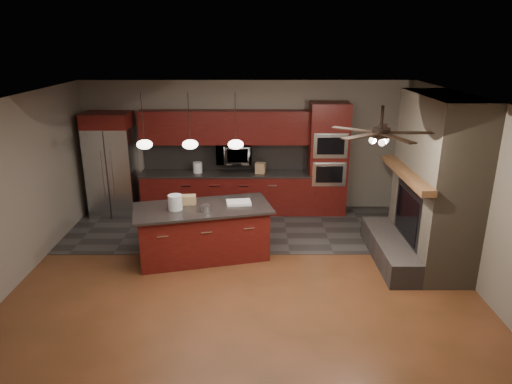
{
  "coord_description": "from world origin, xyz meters",
  "views": [
    {
      "loc": [
        0.17,
        -6.65,
        3.61
      ],
      "look_at": [
        0.18,
        0.6,
        1.17
      ],
      "focal_mm": 32.0,
      "sensor_mm": 36.0,
      "label": 1
    }
  ],
  "objects_px": {
    "refrigerator": "(112,165)",
    "paint_tray": "(239,202)",
    "microwave": "(234,154)",
    "kitchen_island": "(203,232)",
    "counter_box": "(260,168)",
    "white_bucket": "(175,202)",
    "oven_tower": "(328,159)",
    "cardboard_box": "(189,200)",
    "counter_bucket": "(198,167)",
    "paint_can": "(206,208)"
  },
  "relations": [
    {
      "from": "refrigerator",
      "to": "paint_tray",
      "type": "height_order",
      "value": "refrigerator"
    },
    {
      "from": "microwave",
      "to": "refrigerator",
      "type": "bearing_deg",
      "value": -177.08
    },
    {
      "from": "kitchen_island",
      "to": "counter_box",
      "type": "xyz_separation_m",
      "value": [
        1.0,
        2.11,
        0.55
      ]
    },
    {
      "from": "microwave",
      "to": "white_bucket",
      "type": "distance_m",
      "value": 2.5
    },
    {
      "from": "oven_tower",
      "to": "counter_box",
      "type": "relative_size",
      "value": 10.54
    },
    {
      "from": "paint_tray",
      "to": "cardboard_box",
      "type": "xyz_separation_m",
      "value": [
        -0.85,
        -0.01,
        0.05
      ]
    },
    {
      "from": "counter_bucket",
      "to": "counter_box",
      "type": "relative_size",
      "value": 0.98
    },
    {
      "from": "counter_bucket",
      "to": "counter_box",
      "type": "height_order",
      "value": "counter_box"
    },
    {
      "from": "microwave",
      "to": "refrigerator",
      "type": "xyz_separation_m",
      "value": [
        -2.57,
        -0.13,
        -0.21
      ]
    },
    {
      "from": "kitchen_island",
      "to": "paint_can",
      "type": "relative_size",
      "value": 15.72
    },
    {
      "from": "white_bucket",
      "to": "kitchen_island",
      "type": "bearing_deg",
      "value": 15.22
    },
    {
      "from": "paint_can",
      "to": "paint_tray",
      "type": "distance_m",
      "value": 0.65
    },
    {
      "from": "microwave",
      "to": "counter_box",
      "type": "height_order",
      "value": "microwave"
    },
    {
      "from": "oven_tower",
      "to": "cardboard_box",
      "type": "bearing_deg",
      "value": -143.23
    },
    {
      "from": "microwave",
      "to": "paint_can",
      "type": "xyz_separation_m",
      "value": [
        -0.37,
        -2.4,
        -0.33
      ]
    },
    {
      "from": "refrigerator",
      "to": "oven_tower",
      "type": "bearing_deg",
      "value": 0.93
    },
    {
      "from": "paint_can",
      "to": "counter_box",
      "type": "relative_size",
      "value": 0.69
    },
    {
      "from": "oven_tower",
      "to": "kitchen_island",
      "type": "xyz_separation_m",
      "value": [
        -2.42,
        -2.15,
        -0.73
      ]
    },
    {
      "from": "oven_tower",
      "to": "kitchen_island",
      "type": "bearing_deg",
      "value": -138.42
    },
    {
      "from": "counter_box",
      "to": "paint_can",
      "type": "bearing_deg",
      "value": -99.24
    },
    {
      "from": "oven_tower",
      "to": "refrigerator",
      "type": "xyz_separation_m",
      "value": [
        -4.55,
        -0.07,
        -0.1
      ]
    },
    {
      "from": "kitchen_island",
      "to": "counter_bucket",
      "type": "xyz_separation_m",
      "value": [
        -0.34,
        2.16,
        0.55
      ]
    },
    {
      "from": "counter_box",
      "to": "refrigerator",
      "type": "bearing_deg",
      "value": -166.77
    },
    {
      "from": "oven_tower",
      "to": "refrigerator",
      "type": "bearing_deg",
      "value": -179.07
    },
    {
      "from": "oven_tower",
      "to": "white_bucket",
      "type": "relative_size",
      "value": 9.47
    },
    {
      "from": "cardboard_box",
      "to": "microwave",
      "type": "bearing_deg",
      "value": 66.88
    },
    {
      "from": "cardboard_box",
      "to": "counter_bucket",
      "type": "bearing_deg",
      "value": 88.09
    },
    {
      "from": "counter_bucket",
      "to": "counter_box",
      "type": "bearing_deg",
      "value": -2.14
    },
    {
      "from": "kitchen_island",
      "to": "cardboard_box",
      "type": "relative_size",
      "value": 10.39
    },
    {
      "from": "kitchen_island",
      "to": "cardboard_box",
      "type": "bearing_deg",
      "value": 133.83
    },
    {
      "from": "white_bucket",
      "to": "cardboard_box",
      "type": "bearing_deg",
      "value": 55.57
    },
    {
      "from": "microwave",
      "to": "kitchen_island",
      "type": "relative_size",
      "value": 0.3
    },
    {
      "from": "oven_tower",
      "to": "refrigerator",
      "type": "height_order",
      "value": "oven_tower"
    },
    {
      "from": "counter_box",
      "to": "cardboard_box",
      "type": "bearing_deg",
      "value": -109.94
    },
    {
      "from": "counter_box",
      "to": "paint_tray",
      "type": "bearing_deg",
      "value": -88.88
    },
    {
      "from": "refrigerator",
      "to": "paint_tray",
      "type": "xyz_separation_m",
      "value": [
        2.73,
        -1.91,
        -0.15
      ]
    },
    {
      "from": "cardboard_box",
      "to": "counter_bucket",
      "type": "distance_m",
      "value": 2.0
    },
    {
      "from": "microwave",
      "to": "counter_bucket",
      "type": "xyz_separation_m",
      "value": [
        -0.78,
        -0.05,
        -0.29
      ]
    },
    {
      "from": "cardboard_box",
      "to": "counter_box",
      "type": "distance_m",
      "value": 2.31
    },
    {
      "from": "white_bucket",
      "to": "paint_can",
      "type": "bearing_deg",
      "value": -9.08
    },
    {
      "from": "oven_tower",
      "to": "white_bucket",
      "type": "distance_m",
      "value": 3.65
    },
    {
      "from": "paint_tray",
      "to": "cardboard_box",
      "type": "relative_size",
      "value": 1.74
    },
    {
      "from": "oven_tower",
      "to": "kitchen_island",
      "type": "height_order",
      "value": "oven_tower"
    },
    {
      "from": "oven_tower",
      "to": "paint_tray",
      "type": "height_order",
      "value": "oven_tower"
    },
    {
      "from": "white_bucket",
      "to": "counter_bucket",
      "type": "xyz_separation_m",
      "value": [
        0.1,
        2.27,
        -0.03
      ]
    },
    {
      "from": "cardboard_box",
      "to": "refrigerator",
      "type": "bearing_deg",
      "value": 129.95
    },
    {
      "from": "microwave",
      "to": "white_bucket",
      "type": "relative_size",
      "value": 2.91
    },
    {
      "from": "oven_tower",
      "to": "paint_can",
      "type": "height_order",
      "value": "oven_tower"
    },
    {
      "from": "counter_bucket",
      "to": "counter_box",
      "type": "distance_m",
      "value": 1.34
    },
    {
      "from": "white_bucket",
      "to": "paint_tray",
      "type": "height_order",
      "value": "white_bucket"
    }
  ]
}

